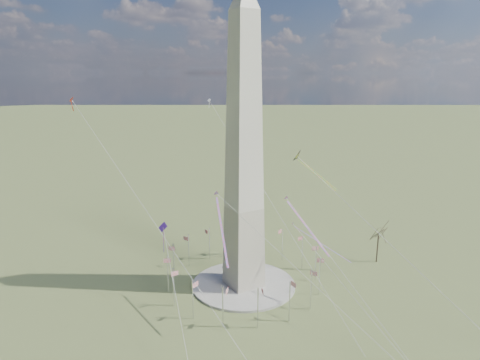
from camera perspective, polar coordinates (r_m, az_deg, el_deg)
ground at (r=154.28m, az=0.49°, el=-13.89°), size 2000.00×2000.00×0.00m
plaza at (r=154.09m, az=0.49°, el=-13.75°), size 36.00×36.00×0.80m
washington_monument at (r=138.45m, az=0.53°, el=3.93°), size 15.56×15.56×100.00m
flagpole_ring at (r=151.01m, az=0.49°, el=-11.45°), size 54.40×54.40×13.00m
tree_near at (r=175.42m, az=18.00°, el=-6.81°), size 9.52×9.52×16.66m
kite_delta_black at (r=165.63m, az=7.96°, el=2.85°), size 13.13×17.05×14.64m
kite_diamond_purple at (r=140.36m, az=-10.21°, el=-6.57°), size 1.94×3.46×10.79m
kite_streamer_left at (r=143.58m, az=8.05°, el=-5.01°), size 2.53×21.74×14.92m
kite_streamer_mid at (r=127.29m, az=-2.69°, el=-4.99°), size 9.28×21.95×15.75m
kite_streamer_right at (r=162.53m, az=9.71°, el=-7.58°), size 18.72×14.95×15.57m
kite_small_red at (r=151.86m, az=-21.54°, el=9.81°), size 1.43×2.19×4.74m
kite_small_white at (r=186.83m, az=-4.13°, el=10.43°), size 1.06×1.62×3.96m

